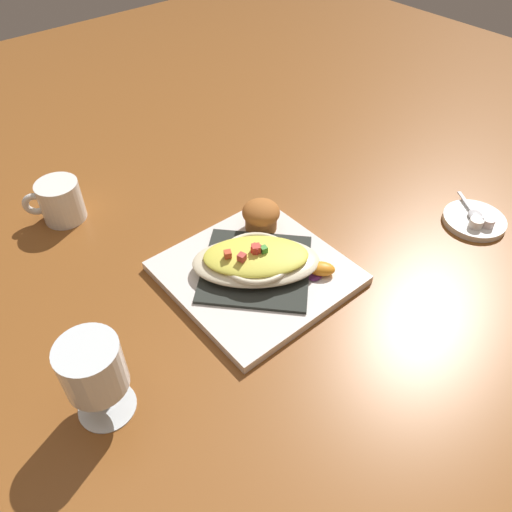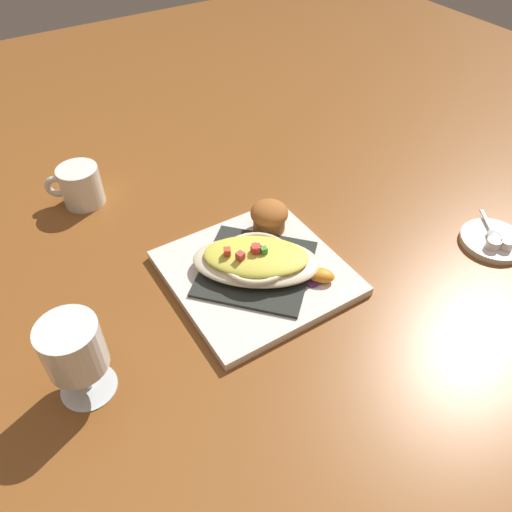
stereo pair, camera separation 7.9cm
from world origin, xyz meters
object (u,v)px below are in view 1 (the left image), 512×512
gratin_dish (256,259)px  creamer_cup_0 (476,223)px  square_plate (256,273)px  creamer_cup_1 (488,222)px  coffee_mug (61,203)px  creamer_saucer (474,220)px  orange_garnish (318,269)px  stemmed_glass (94,371)px  spoon (475,214)px  muffin (261,215)px

gratin_dish → creamer_cup_0: gratin_dish is taller
square_plate → creamer_cup_1: bearing=65.5°
coffee_mug → creamer_saucer: size_ratio=0.90×
square_plate → creamer_cup_1: 0.43m
orange_garnish → square_plate: bearing=-134.5°
gratin_dish → creamer_cup_0: size_ratio=9.71×
square_plate → creamer_saucer: square_plate is taller
coffee_mug → creamer_cup_0: (0.51, 0.55, -0.01)m
stemmed_glass → creamer_saucer: 0.71m
orange_garnish → spoon: size_ratio=0.79×
spoon → creamer_saucer: bearing=-32.9°
square_plate → spoon: size_ratio=3.12×
spoon → stemmed_glass: bearing=-97.6°
muffin → creamer_saucer: (0.23, 0.32, -0.04)m
square_plate → creamer_cup_0: size_ratio=11.17×
gratin_dish → stemmed_glass: bearing=-79.2°
creamer_saucer → creamer_cup_0: size_ratio=4.69×
stemmed_glass → spoon: stemmed_glass is taller
square_plate → coffee_mug: coffee_mug is taller
muffin → creamer_cup_0: 0.39m
creamer_cup_0 → spoon: bearing=125.3°
coffee_mug → creamer_saucer: 0.76m
gratin_dish → muffin: size_ratio=3.54×
creamer_cup_1 → square_plate: bearing=-114.5°
coffee_mug → gratin_dish: bearing=26.8°
stemmed_glass → creamer_cup_0: (0.11, 0.68, -0.06)m
creamer_cup_0 → creamer_cup_1: (0.01, 0.02, 0.00)m
creamer_saucer → coffee_mug: bearing=-131.2°
orange_garnish → stemmed_glass: 0.38m
creamer_saucer → creamer_cup_1: size_ratio=4.69×
coffee_mug → creamer_cup_1: coffee_mug is taller
creamer_saucer → muffin: bearing=-125.3°
creamer_saucer → spoon: spoon is taller
gratin_dish → creamer_saucer: bearing=68.7°
creamer_cup_1 → stemmed_glass: bearing=-100.0°
square_plate → orange_garnish: bearing=45.5°
gratin_dish → creamer_saucer: 0.43m
gratin_dish → orange_garnish: gratin_dish is taller
muffin → orange_garnish: size_ratio=0.97×
creamer_cup_0 → creamer_cup_1: bearing=57.1°
coffee_mug → orange_garnish: bearing=30.6°
orange_garnish → creamer_cup_0: size_ratio=2.82×
gratin_dish → orange_garnish: 0.10m
gratin_dish → creamer_cup_0: (0.17, 0.37, -0.02)m
spoon → creamer_cup_1: creamer_cup_1 is taller
orange_garnish → stemmed_glass: size_ratio=0.53×
creamer_cup_0 → square_plate: bearing=-114.1°
gratin_dish → spoon: 0.43m
creamer_cup_0 → creamer_cup_1: 0.02m
stemmed_glass → creamer_cup_0: size_ratio=5.29×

